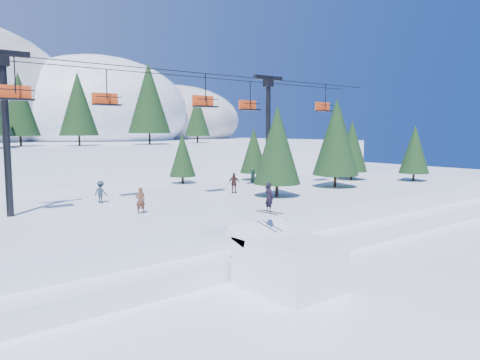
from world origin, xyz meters
TOP-DOWN VIEW (x-y plane):
  - ground at (0.00, 0.00)m, footprint 160.00×160.00m
  - mid_shelf at (0.00, 18.00)m, footprint 70.00×22.00m
  - berm at (0.00, 8.00)m, footprint 70.00×6.00m
  - jump_kicker at (0.12, 2.50)m, footprint 3.72×5.07m
  - chairlift at (1.91, 18.05)m, footprint 46.00×3.21m
  - conifer_stand at (1.24, 17.73)m, footprint 63.78×16.90m
  - distant_skiers at (-0.38, 17.75)m, footprint 32.01×9.75m
  - banner_near at (4.29, 3.63)m, footprint 2.73×0.90m
  - banner_far at (8.49, 5.33)m, footprint 2.86×0.22m

SIDE VIEW (x-z plane):
  - ground at x=0.00m, z-range 0.00..0.00m
  - banner_near at x=4.29m, z-range 0.09..0.99m
  - banner_far at x=8.49m, z-range 0.09..0.99m
  - berm at x=0.00m, z-range 0.00..1.10m
  - mid_shelf at x=0.00m, z-range 0.00..2.50m
  - jump_kicker at x=0.12m, z-range -1.25..3.98m
  - distant_skiers at x=-0.38m, z-range 2.46..4.22m
  - conifer_stand at x=1.24m, z-range 2.24..11.15m
  - chairlift at x=1.91m, z-range 4.18..14.46m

